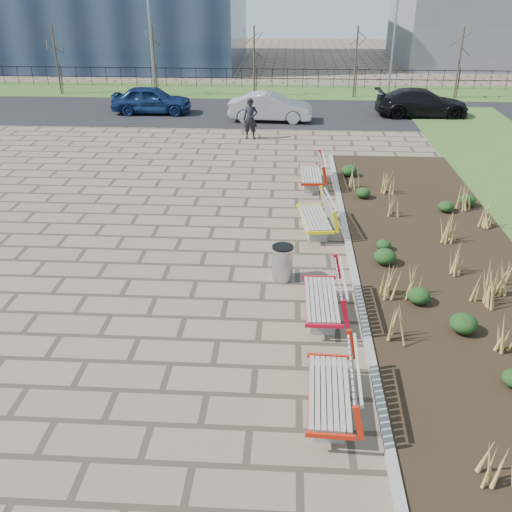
# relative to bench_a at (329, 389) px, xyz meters

# --- Properties ---
(ground) EXTENTS (120.00, 120.00, 0.00)m
(ground) POSITION_rel_bench_a_xyz_m (-3.00, 1.17, -0.50)
(ground) COLOR #6E5F4B
(ground) RESTS_ON ground
(planting_bed) EXTENTS (4.50, 18.00, 0.10)m
(planting_bed) POSITION_rel_bench_a_xyz_m (3.25, 6.17, -0.45)
(planting_bed) COLOR black
(planting_bed) RESTS_ON ground
(planting_curb) EXTENTS (0.16, 18.00, 0.15)m
(planting_curb) POSITION_rel_bench_a_xyz_m (0.92, 6.17, -0.42)
(planting_curb) COLOR gray
(planting_curb) RESTS_ON ground
(grass_verge_far) EXTENTS (80.00, 5.00, 0.04)m
(grass_verge_far) POSITION_rel_bench_a_xyz_m (-3.00, 29.17, -0.48)
(grass_verge_far) COLOR #33511E
(grass_verge_far) RESTS_ON ground
(road) EXTENTS (80.00, 7.00, 0.02)m
(road) POSITION_rel_bench_a_xyz_m (-3.00, 23.17, -0.49)
(road) COLOR black
(road) RESTS_ON ground
(bench_a) EXTENTS (0.97, 2.13, 1.00)m
(bench_a) POSITION_rel_bench_a_xyz_m (0.00, 0.00, 0.00)
(bench_a) COLOR red
(bench_a) RESTS_ON ground
(bench_b) EXTENTS (0.92, 2.11, 1.00)m
(bench_b) POSITION_rel_bench_a_xyz_m (0.00, 3.07, 0.00)
(bench_b) COLOR red
(bench_b) RESTS_ON ground
(bench_c) EXTENTS (1.17, 2.20, 1.00)m
(bench_c) POSITION_rel_bench_a_xyz_m (0.00, 7.68, 0.00)
(bench_c) COLOR yellow
(bench_c) RESTS_ON ground
(bench_d) EXTENTS (0.95, 2.12, 1.00)m
(bench_d) POSITION_rel_bench_a_xyz_m (0.00, 11.63, 0.00)
(bench_d) COLOR #B31B0B
(bench_d) RESTS_ON ground
(litter_bin) EXTENTS (0.51, 0.51, 0.88)m
(litter_bin) POSITION_rel_bench_a_xyz_m (-0.88, 4.74, -0.06)
(litter_bin) COLOR #B2B2B7
(litter_bin) RESTS_ON ground
(pedestrian) EXTENTS (0.71, 0.51, 1.81)m
(pedestrian) POSITION_rel_bench_a_xyz_m (-2.56, 17.89, 0.41)
(pedestrian) COLOR black
(pedestrian) RESTS_ON ground
(car_blue) EXTENTS (4.22, 1.75, 1.43)m
(car_blue) POSITION_rel_bench_a_xyz_m (-8.16, 22.70, 0.23)
(car_blue) COLOR #11234D
(car_blue) RESTS_ON road
(car_silver) EXTENTS (4.26, 1.68, 1.38)m
(car_silver) POSITION_rel_bench_a_xyz_m (-1.78, 21.35, 0.21)
(car_silver) COLOR #919498
(car_silver) RESTS_ON road
(car_black) EXTENTS (4.85, 2.11, 1.39)m
(car_black) POSITION_rel_bench_a_xyz_m (6.07, 22.91, 0.22)
(car_black) COLOR black
(car_black) RESTS_ON road
(tree_a) EXTENTS (1.40, 1.40, 4.00)m
(tree_a) POSITION_rel_bench_a_xyz_m (-15.00, 27.67, 1.54)
(tree_a) COLOR #4C3D2D
(tree_a) RESTS_ON grass_verge_far
(tree_b) EXTENTS (1.40, 1.40, 4.00)m
(tree_b) POSITION_rel_bench_a_xyz_m (-9.00, 27.67, 1.54)
(tree_b) COLOR #4C3D2D
(tree_b) RESTS_ON grass_verge_far
(tree_c) EXTENTS (1.40, 1.40, 4.00)m
(tree_c) POSITION_rel_bench_a_xyz_m (-3.00, 27.67, 1.54)
(tree_c) COLOR #4C3D2D
(tree_c) RESTS_ON grass_verge_far
(tree_d) EXTENTS (1.40, 1.40, 4.00)m
(tree_d) POSITION_rel_bench_a_xyz_m (3.00, 27.67, 1.54)
(tree_d) COLOR #4C3D2D
(tree_d) RESTS_ON grass_verge_far
(tree_e) EXTENTS (1.40, 1.40, 4.00)m
(tree_e) POSITION_rel_bench_a_xyz_m (9.00, 27.67, 1.54)
(tree_e) COLOR #4C3D2D
(tree_e) RESTS_ON grass_verge_far
(lamp_west) EXTENTS (0.24, 0.60, 6.00)m
(lamp_west) POSITION_rel_bench_a_xyz_m (-9.00, 27.17, 2.54)
(lamp_west) COLOR gray
(lamp_west) RESTS_ON grass_verge_far
(lamp_east) EXTENTS (0.24, 0.60, 6.00)m
(lamp_east) POSITION_rel_bench_a_xyz_m (5.00, 27.17, 2.54)
(lamp_east) COLOR gray
(lamp_east) RESTS_ON grass_verge_far
(railing_fence) EXTENTS (44.00, 0.10, 1.20)m
(railing_fence) POSITION_rel_bench_a_xyz_m (-3.00, 30.67, 0.14)
(railing_fence) COLOR black
(railing_fence) RESTS_ON grass_verge_far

